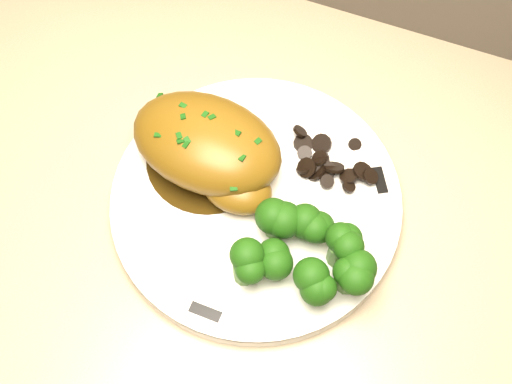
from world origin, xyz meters
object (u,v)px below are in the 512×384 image
(plate, at_px, (256,201))
(chicken_breast, at_px, (210,148))
(counter, at_px, (16,273))
(broccoli_florets, at_px, (302,253))

(plate, distance_m, chicken_breast, 0.06)
(counter, distance_m, chicken_breast, 0.56)
(chicken_breast, xyz_separation_m, broccoli_florets, (0.11, -0.06, -0.00))
(plate, xyz_separation_m, broccoli_florets, (0.06, -0.04, 0.03))
(plate, relative_size, chicken_breast, 1.77)
(counter, relative_size, broccoli_florets, 17.80)
(plate, bearing_deg, counter, -170.82)
(plate, distance_m, broccoli_florets, 0.08)
(plate, height_order, chicken_breast, chicken_breast)
(chicken_breast, bearing_deg, counter, -161.83)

